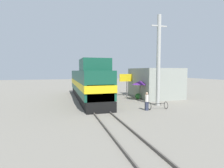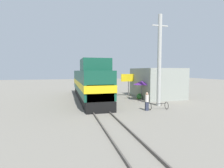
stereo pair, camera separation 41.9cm
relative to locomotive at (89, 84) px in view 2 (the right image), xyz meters
name	(u,v)px [view 2 (the right image)]	position (x,y,z in m)	size (l,w,h in m)	color
ground_plane	(95,106)	(0.00, -4.19, -2.04)	(120.00, 120.00, 0.00)	slate
rail_near	(88,105)	(-0.72, -4.19, -1.96)	(0.08, 37.09, 0.15)	#4C4742
rail_far	(101,105)	(0.72, -4.19, -1.96)	(0.08, 37.09, 0.15)	#4C4742
locomotive	(89,84)	(0.00, 0.00, 0.00)	(2.97, 16.64, 4.93)	black
utility_pole	(159,60)	(6.58, -5.93, 2.78)	(1.80, 0.41, 9.51)	#B2B2AD
vendor_umbrella	(141,83)	(6.30, -2.20, 0.16)	(2.08, 2.08, 2.44)	#4C4C4C
billboard_sign	(129,79)	(5.87, 1.26, 0.45)	(2.28, 0.12, 3.24)	#595959
shrub_cluster	(139,96)	(6.33, -1.57, -1.66)	(0.76, 0.76, 0.76)	#2D722D
person_bystander	(147,101)	(4.32, -7.72, -1.10)	(0.34, 0.34, 1.72)	#2D3347
bicycle	(158,106)	(5.57, -7.63, -1.67)	(1.83, 0.79, 0.71)	black
building_block_distant	(156,83)	(9.33, -0.55, -0.01)	(5.37, 6.67, 4.05)	#999E93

